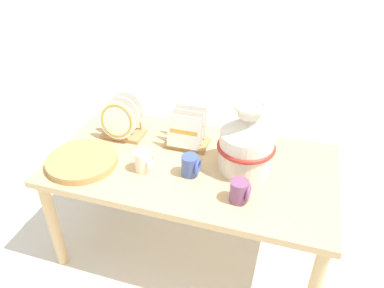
{
  "coord_description": "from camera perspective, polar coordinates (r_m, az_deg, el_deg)",
  "views": [
    {
      "loc": [
        0.44,
        -1.41,
        1.68
      ],
      "look_at": [
        0.0,
        0.0,
        0.7
      ],
      "focal_mm": 35.0,
      "sensor_mm": 36.0,
      "label": 1
    }
  ],
  "objects": [
    {
      "name": "dish_rack_round_plates",
      "position": [
        2.02,
        -10.63,
        3.17
      ],
      "size": [
        0.22,
        0.17,
        0.22
      ],
      "color": "tan",
      "rests_on": "display_table"
    },
    {
      "name": "ground_plane",
      "position": [
        2.23,
        0.0,
        -15.1
      ],
      "size": [
        14.0,
        14.0,
        0.0
      ],
      "primitive_type": "plane",
      "color": "silver"
    },
    {
      "name": "dish_rack_square_plates",
      "position": [
        1.93,
        -0.73,
        1.42
      ],
      "size": [
        0.22,
        0.16,
        0.19
      ],
      "color": "tan",
      "rests_on": "display_table"
    },
    {
      "name": "mug_cream_glaze",
      "position": [
        1.77,
        -7.34,
        -2.61
      ],
      "size": [
        0.09,
        0.08,
        0.1
      ],
      "color": "silver",
      "rests_on": "display_table"
    },
    {
      "name": "mug_plum_glaze",
      "position": [
        1.6,
        7.35,
        -7.18
      ],
      "size": [
        0.09,
        0.08,
        0.1
      ],
      "color": "#7A4770",
      "rests_on": "display_table"
    },
    {
      "name": "display_table",
      "position": [
        1.87,
        0.0,
        -4.47
      ],
      "size": [
        1.38,
        0.74,
        0.59
      ],
      "color": "tan",
      "rests_on": "ground_plane"
    },
    {
      "name": "ceramic_vase",
      "position": [
        1.73,
        8.33,
        0.4
      ],
      "size": [
        0.27,
        0.27,
        0.35
      ],
      "color": "silver",
      "rests_on": "display_table"
    },
    {
      "name": "mug_cobalt_glaze",
      "position": [
        1.73,
        -0.19,
        -3.31
      ],
      "size": [
        0.09,
        0.08,
        0.1
      ],
      "color": "#42569E",
      "rests_on": "display_table"
    },
    {
      "name": "wicker_charger_stack",
      "position": [
        1.89,
        -16.39,
        -2.49
      ],
      "size": [
        0.34,
        0.34,
        0.04
      ],
      "color": "tan",
      "rests_on": "display_table"
    }
  ]
}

